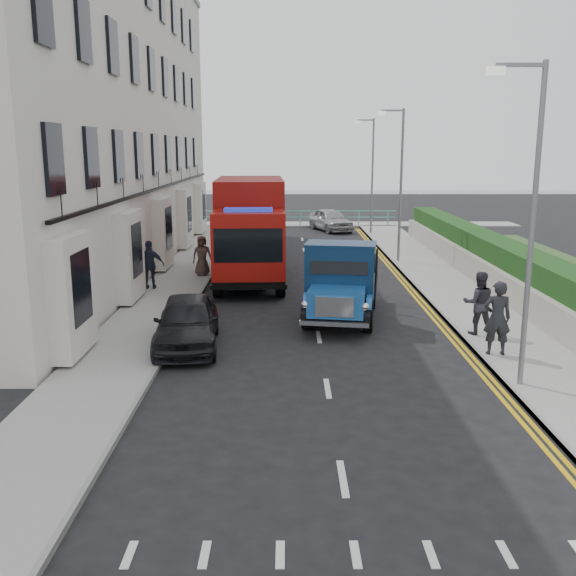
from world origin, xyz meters
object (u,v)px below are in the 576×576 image
(lamp_mid, at_px, (399,177))
(lamp_far, at_px, (370,169))
(red_lorry, at_px, (250,227))
(parked_car_front, at_px, (187,322))
(pedestrian_east_near, at_px, (497,318))
(lamp_near, at_px, (528,210))
(bedford_lorry, at_px, (340,287))

(lamp_mid, xyz_separation_m, lamp_far, (0.00, 10.00, 0.00))
(red_lorry, relative_size, parked_car_front, 1.92)
(lamp_far, distance_m, parked_car_front, 24.40)
(lamp_mid, distance_m, pedestrian_east_near, 14.21)
(lamp_near, xyz_separation_m, parked_car_front, (-7.78, 3.11, -3.30))
(parked_car_front, bearing_deg, pedestrian_east_near, -11.99)
(bedford_lorry, distance_m, parked_car_front, 4.97)
(parked_car_front, distance_m, pedestrian_east_near, 8.07)
(red_lorry, bearing_deg, bedford_lorry, -67.12)
(lamp_near, distance_m, parked_car_front, 9.00)
(lamp_near, distance_m, pedestrian_east_near, 3.60)
(lamp_mid, xyz_separation_m, red_lorry, (-6.57, -3.86, -1.84))
(lamp_near, relative_size, parked_car_front, 1.72)
(red_lorry, relative_size, pedestrian_east_near, 4.10)
(parked_car_front, bearing_deg, lamp_near, -26.53)
(bedford_lorry, height_order, parked_car_front, bedford_lorry)
(lamp_near, distance_m, bedford_lorry, 7.12)
(lamp_far, bearing_deg, bedford_lorry, -99.57)
(lamp_near, height_order, parked_car_front, lamp_near)
(lamp_near, height_order, red_lorry, lamp_near)
(bedford_lorry, relative_size, red_lorry, 0.69)
(lamp_near, distance_m, red_lorry, 13.92)
(lamp_mid, distance_m, lamp_far, 10.00)
(red_lorry, xyz_separation_m, pedestrian_east_near, (6.79, -10.05, -1.08))
(lamp_mid, height_order, bedford_lorry, lamp_mid)
(lamp_near, relative_size, pedestrian_east_near, 3.67)
(parked_car_front, bearing_deg, lamp_mid, 54.16)
(lamp_near, height_order, lamp_far, same)
(bedford_lorry, bearing_deg, lamp_near, -48.73)
(lamp_far, xyz_separation_m, parked_car_front, (-7.78, -22.89, -3.30))
(lamp_far, relative_size, parked_car_front, 1.72)
(lamp_far, xyz_separation_m, bedford_lorry, (-3.45, -20.48, -2.86))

